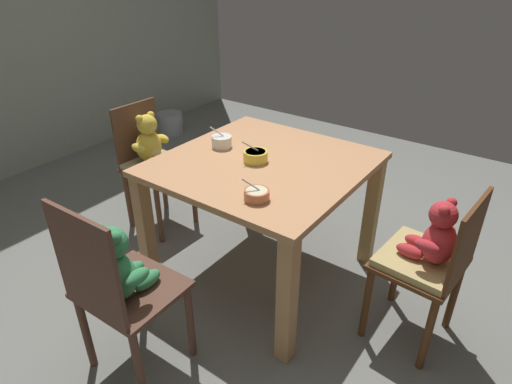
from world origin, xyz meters
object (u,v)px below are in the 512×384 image
at_px(dining_table, 263,182).
at_px(porridge_bowl_yellow_center, 255,156).
at_px(teddy_chair_far_center, 152,155).
at_px(metal_pail, 170,123).
at_px(porridge_bowl_white_far_center, 222,141).
at_px(teddy_chair_near_front, 431,253).
at_px(porridge_bowl_terracotta_near_left, 257,195).
at_px(teddy_chair_near_left, 118,278).

height_order(dining_table, porridge_bowl_yellow_center, porridge_bowl_yellow_center).
height_order(teddy_chair_far_center, metal_pail, teddy_chair_far_center).
xyz_separation_m(dining_table, porridge_bowl_white_far_center, (0.02, 0.31, 0.16)).
distance_m(teddy_chair_near_front, porridge_bowl_white_far_center, 1.25).
height_order(dining_table, teddy_chair_near_front, teddy_chair_near_front).
xyz_separation_m(dining_table, teddy_chair_near_front, (0.03, -0.92, -0.09)).
bearing_deg(teddy_chair_far_center, porridge_bowl_terracotta_near_left, -16.40).
relative_size(teddy_chair_near_front, porridge_bowl_yellow_center, 6.35).
bearing_deg(dining_table, metal_pail, 58.61).
bearing_deg(porridge_bowl_terracotta_near_left, teddy_chair_near_front, -61.47).
relative_size(teddy_chair_near_left, porridge_bowl_white_far_center, 7.49).
bearing_deg(teddy_chair_near_left, porridge_bowl_yellow_center, -4.08).
bearing_deg(porridge_bowl_terracotta_near_left, teddy_chair_far_center, 72.12).
relative_size(dining_table, porridge_bowl_yellow_center, 8.00).
relative_size(dining_table, porridge_bowl_white_far_center, 8.60).
bearing_deg(dining_table, porridge_bowl_yellow_center, 129.79).
xyz_separation_m(dining_table, porridge_bowl_terracotta_near_left, (-0.36, -0.21, 0.15)).
bearing_deg(teddy_chair_near_front, teddy_chair_far_center, 5.36).
xyz_separation_m(teddy_chair_near_front, porridge_bowl_white_far_center, (-0.01, 1.22, 0.25)).
xyz_separation_m(teddy_chair_near_front, porridge_bowl_terracotta_near_left, (-0.38, 0.71, 0.25)).
relative_size(teddy_chair_far_center, porridge_bowl_yellow_center, 6.54).
distance_m(teddy_chair_near_front, porridge_bowl_terracotta_near_left, 0.84).
relative_size(teddy_chair_far_center, porridge_bowl_white_far_center, 7.02).
distance_m(teddy_chair_far_center, teddy_chair_near_front, 1.84).
bearing_deg(teddy_chair_near_left, porridge_bowl_white_far_center, 12.11).
bearing_deg(porridge_bowl_terracotta_near_left, porridge_bowl_yellow_center, 36.85).
distance_m(teddy_chair_far_center, teddy_chair_near_left, 1.27).
height_order(dining_table, porridge_bowl_white_far_center, porridge_bowl_white_far_center).
distance_m(dining_table, porridge_bowl_terracotta_near_left, 0.44).
xyz_separation_m(porridge_bowl_yellow_center, porridge_bowl_terracotta_near_left, (-0.33, -0.25, -0.01)).
xyz_separation_m(teddy_chair_far_center, porridge_bowl_terracotta_near_left, (-0.37, -1.13, 0.23)).
height_order(porridge_bowl_yellow_center, metal_pail, porridge_bowl_yellow_center).
bearing_deg(porridge_bowl_white_far_center, dining_table, -93.45).
relative_size(porridge_bowl_terracotta_near_left, metal_pail, 0.44).
distance_m(teddy_chair_near_front, teddy_chair_near_left, 1.38).
xyz_separation_m(teddy_chair_far_center, teddy_chair_near_front, (0.02, -1.84, -0.01)).
distance_m(porridge_bowl_terracotta_near_left, metal_pail, 2.96).
relative_size(teddy_chair_near_left, metal_pail, 3.41).
distance_m(teddy_chair_near_left, porridge_bowl_terracotta_near_left, 0.69).
xyz_separation_m(teddy_chair_near_left, porridge_bowl_terracotta_near_left, (0.58, -0.28, 0.22)).
relative_size(dining_table, porridge_bowl_terracotta_near_left, 8.97).
height_order(teddy_chair_near_left, porridge_bowl_terracotta_near_left, teddy_chair_near_left).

